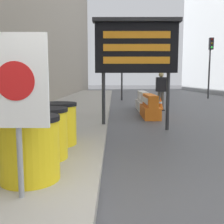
{
  "coord_description": "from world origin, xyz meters",
  "views": [
    {
      "loc": [
        0.18,
        -2.35,
        1.46
      ],
      "look_at": [
        0.14,
        5.18,
        0.51
      ],
      "focal_mm": 42.0,
      "sensor_mm": 36.0,
      "label": 1
    }
  ],
  "objects_px": {
    "jersey_barrier_white": "(143,102)",
    "pedestrian_worker": "(161,88)",
    "barrel_drum_back": "(57,124)",
    "message_board": "(136,48)",
    "jersey_barrier_orange_near": "(150,107)",
    "traffic_light_far_side": "(210,55)",
    "traffic_light_near_curb": "(122,63)",
    "barrel_drum_middle": "(44,133)",
    "barrel_drum_foreground": "(30,148)",
    "traffic_cone_near": "(160,104)",
    "warning_sign": "(16,90)"
  },
  "relations": [
    {
      "from": "barrel_drum_middle",
      "to": "jersey_barrier_white",
      "type": "distance_m",
      "value": 8.61
    },
    {
      "from": "barrel_drum_back",
      "to": "traffic_light_near_curb",
      "type": "distance_m",
      "value": 13.17
    },
    {
      "from": "traffic_light_far_side",
      "to": "barrel_drum_foreground",
      "type": "bearing_deg",
      "value": -116.58
    },
    {
      "from": "jersey_barrier_orange_near",
      "to": "pedestrian_worker",
      "type": "xyz_separation_m",
      "value": [
        0.88,
        2.63,
        0.67
      ]
    },
    {
      "from": "barrel_drum_middle",
      "to": "traffic_cone_near",
      "type": "distance_m",
      "value": 8.7
    },
    {
      "from": "jersey_barrier_white",
      "to": "jersey_barrier_orange_near",
      "type": "bearing_deg",
      "value": -90.0
    },
    {
      "from": "traffic_cone_near",
      "to": "traffic_light_near_curb",
      "type": "distance_m",
      "value": 6.41
    },
    {
      "from": "traffic_light_far_side",
      "to": "pedestrian_worker",
      "type": "distance_m",
      "value": 8.86
    },
    {
      "from": "warning_sign",
      "to": "traffic_cone_near",
      "type": "bearing_deg",
      "value": 71.33
    },
    {
      "from": "warning_sign",
      "to": "traffic_light_far_side",
      "type": "bearing_deg",
      "value": 64.32
    },
    {
      "from": "barrel_drum_foreground",
      "to": "traffic_light_far_side",
      "type": "bearing_deg",
      "value": 63.42
    },
    {
      "from": "barrel_drum_back",
      "to": "traffic_light_far_side",
      "type": "relative_size",
      "value": 0.19
    },
    {
      "from": "barrel_drum_back",
      "to": "barrel_drum_foreground",
      "type": "bearing_deg",
      "value": -88.72
    },
    {
      "from": "pedestrian_worker",
      "to": "traffic_light_far_side",
      "type": "bearing_deg",
      "value": -123.61
    },
    {
      "from": "traffic_cone_near",
      "to": "pedestrian_worker",
      "type": "distance_m",
      "value": 0.83
    },
    {
      "from": "message_board",
      "to": "jersey_barrier_orange_near",
      "type": "relative_size",
      "value": 1.65
    },
    {
      "from": "barrel_drum_middle",
      "to": "jersey_barrier_orange_near",
      "type": "bearing_deg",
      "value": 66.39
    },
    {
      "from": "barrel_drum_back",
      "to": "jersey_barrier_orange_near",
      "type": "relative_size",
      "value": 0.44
    },
    {
      "from": "traffic_cone_near",
      "to": "barrel_drum_foreground",
      "type": "bearing_deg",
      "value": -110.05
    },
    {
      "from": "jersey_barrier_orange_near",
      "to": "traffic_light_far_side",
      "type": "bearing_deg",
      "value": 59.41
    },
    {
      "from": "jersey_barrier_white",
      "to": "traffic_light_near_curb",
      "type": "distance_m",
      "value": 6.05
    },
    {
      "from": "jersey_barrier_orange_near",
      "to": "traffic_light_near_curb",
      "type": "xyz_separation_m",
      "value": [
        -0.81,
        8.07,
        2.13
      ]
    },
    {
      "from": "message_board",
      "to": "pedestrian_worker",
      "type": "relative_size",
      "value": 1.74
    },
    {
      "from": "jersey_barrier_orange_near",
      "to": "jersey_barrier_white",
      "type": "bearing_deg",
      "value": 90.0
    },
    {
      "from": "traffic_light_near_curb",
      "to": "message_board",
      "type": "bearing_deg",
      "value": -89.69
    },
    {
      "from": "barrel_drum_foreground",
      "to": "jersey_barrier_white",
      "type": "relative_size",
      "value": 0.39
    },
    {
      "from": "jersey_barrier_white",
      "to": "traffic_light_far_side",
      "type": "height_order",
      "value": "traffic_light_far_side"
    },
    {
      "from": "barrel_drum_middle",
      "to": "traffic_light_far_side",
      "type": "bearing_deg",
      "value": 61.9
    },
    {
      "from": "traffic_light_far_side",
      "to": "traffic_cone_near",
      "type": "bearing_deg",
      "value": -123.56
    },
    {
      "from": "traffic_light_near_curb",
      "to": "pedestrian_worker",
      "type": "xyz_separation_m",
      "value": [
        1.69,
        -5.44,
        -1.46
      ]
    },
    {
      "from": "barrel_drum_back",
      "to": "message_board",
      "type": "xyz_separation_m",
      "value": [
        1.75,
        2.35,
        1.74
      ]
    },
    {
      "from": "message_board",
      "to": "jersey_barrier_orange_near",
      "type": "xyz_separation_m",
      "value": [
        0.76,
        2.49,
        -1.94
      ]
    },
    {
      "from": "barrel_drum_back",
      "to": "traffic_light_near_curb",
      "type": "xyz_separation_m",
      "value": [
        1.69,
        12.91,
        1.93
      ]
    },
    {
      "from": "barrel_drum_foreground",
      "to": "barrel_drum_middle",
      "type": "distance_m",
      "value": 0.92
    },
    {
      "from": "jersey_barrier_orange_near",
      "to": "traffic_light_far_side",
      "type": "relative_size",
      "value": 0.42
    },
    {
      "from": "barrel_drum_foreground",
      "to": "message_board",
      "type": "distance_m",
      "value": 4.85
    },
    {
      "from": "barrel_drum_middle",
      "to": "pedestrian_worker",
      "type": "xyz_separation_m",
      "value": [
        3.4,
        8.4,
        0.47
      ]
    },
    {
      "from": "message_board",
      "to": "barrel_drum_middle",
      "type": "bearing_deg",
      "value": -118.33
    },
    {
      "from": "jersey_barrier_white",
      "to": "pedestrian_worker",
      "type": "height_order",
      "value": "pedestrian_worker"
    },
    {
      "from": "traffic_cone_near",
      "to": "traffic_light_far_side",
      "type": "distance_m",
      "value": 9.39
    },
    {
      "from": "message_board",
      "to": "traffic_cone_near",
      "type": "relative_size",
      "value": 4.85
    },
    {
      "from": "barrel_drum_foreground",
      "to": "jersey_barrier_orange_near",
      "type": "height_order",
      "value": "barrel_drum_foreground"
    },
    {
      "from": "barrel_drum_foreground",
      "to": "traffic_light_near_curb",
      "type": "relative_size",
      "value": 0.24
    },
    {
      "from": "barrel_drum_foreground",
      "to": "message_board",
      "type": "xyz_separation_m",
      "value": [
        1.71,
        4.19,
        1.74
      ]
    },
    {
      "from": "warning_sign",
      "to": "message_board",
      "type": "relative_size",
      "value": 0.57
    },
    {
      "from": "barrel_drum_back",
      "to": "jersey_barrier_white",
      "type": "distance_m",
      "value": 7.73
    },
    {
      "from": "traffic_cone_near",
      "to": "message_board",
      "type": "bearing_deg",
      "value": -108.17
    },
    {
      "from": "traffic_cone_near",
      "to": "traffic_light_near_curb",
      "type": "bearing_deg",
      "value": 105.61
    },
    {
      "from": "barrel_drum_foreground",
      "to": "jersey_barrier_orange_near",
      "type": "relative_size",
      "value": 0.44
    },
    {
      "from": "message_board",
      "to": "pedestrian_worker",
      "type": "distance_m",
      "value": 5.53
    }
  ]
}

